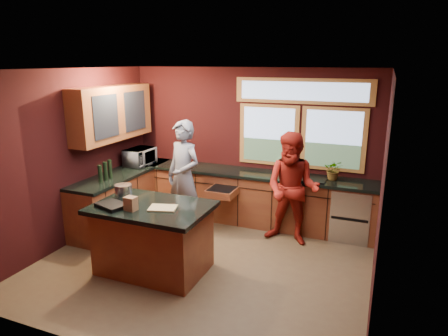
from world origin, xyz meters
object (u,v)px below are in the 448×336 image
Objects in this scene: person_red at (292,189)px; stock_pot at (124,191)px; island at (153,238)px; person_grey at (184,176)px; cutting_board at (163,208)px.

stock_pot is at bearing -141.31° from person_red.
person_grey is at bearing 100.29° from island.
cutting_board is (0.20, -0.05, 0.48)m from island.
island is 6.46× the size of stock_pot.
person_grey reaches higher than cutting_board.
person_grey is at bearing 76.65° from stock_pot.
person_grey reaches higher than stock_pot.
person_grey is 5.37× the size of cutting_board.
island is 0.87× the size of person_red.
island is 2.24m from person_red.
cutting_board is 0.78m from stock_pot.
island is 4.43× the size of cutting_board.
stock_pot is (-0.30, -1.25, 0.10)m from person_grey.
island is at bearing 165.96° from cutting_board.
person_red reaches higher than island.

